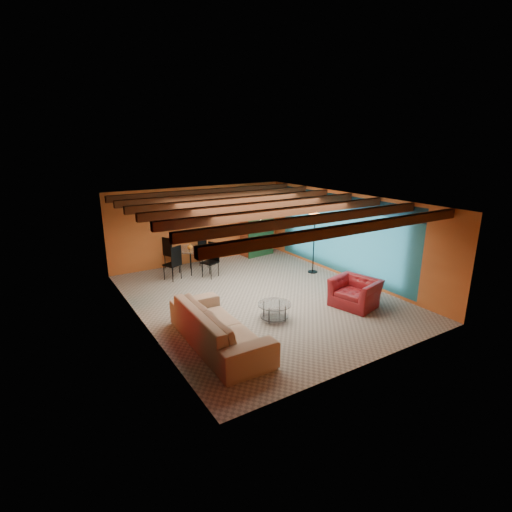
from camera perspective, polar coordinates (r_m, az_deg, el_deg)
room at (r=10.37m, az=0.26°, el=6.31°), size 6.52×8.01×2.71m
sofa at (r=8.41m, az=-5.49°, el=-10.19°), size 1.21×2.99×0.87m
armchair at (r=10.59m, az=14.36°, el=-5.23°), size 1.27×1.37×0.74m
coffee_table at (r=9.57m, az=2.72°, el=-8.13°), size 1.00×1.00×0.42m
dining_table at (r=12.98m, az=-9.62°, el=-0.00°), size 2.87×2.87×1.12m
armoire at (r=14.76m, az=0.14°, el=4.14°), size 1.24×0.73×2.07m
floor_lamp at (r=12.82m, az=8.50°, el=1.83°), size 0.48×0.48×1.98m
ceiling_fan at (r=10.28m, az=0.59°, el=6.21°), size 1.50×1.50×0.44m
painting at (r=13.54m, az=-11.72°, el=5.32°), size 1.05×0.03×0.65m
potted_plant at (r=14.54m, az=0.15°, el=9.03°), size 0.49×0.44×0.48m
vase at (r=12.81m, az=-9.76°, el=2.79°), size 0.23×0.23×0.18m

